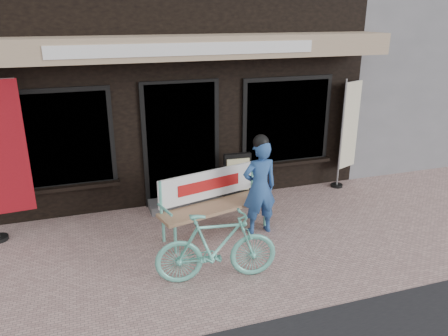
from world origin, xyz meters
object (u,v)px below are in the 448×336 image
object	(u,v)px
bench	(213,198)
nobori_red	(3,158)
person	(260,186)
nobori_cream	(348,131)
bicycle	(216,247)
menu_stand	(237,179)

from	to	relation	value
bench	nobori_red	bearing A→B (deg)	151.52
person	nobori_cream	bearing A→B (deg)	27.86
bicycle	nobori_cream	distance (m)	4.19
nobori_red	menu_stand	world-z (taller)	nobori_red
person	nobori_cream	size ratio (longest dim) A/B	0.75
bicycle	menu_stand	distance (m)	2.34
person	menu_stand	distance (m)	1.10
person	nobori_red	world-z (taller)	nobori_red
person	menu_stand	bearing A→B (deg)	87.39
bench	person	world-z (taller)	person
bench	nobori_red	size ratio (longest dim) A/B	0.74
bicycle	nobori_red	size ratio (longest dim) A/B	0.63
bench	person	size ratio (longest dim) A/B	1.17
person	bicycle	bearing A→B (deg)	-135.55
bench	nobori_cream	xyz separation A→B (m)	(3.06, 1.09, 0.52)
bench	person	distance (m)	0.74
nobori_red	nobori_cream	world-z (taller)	nobori_red
nobori_cream	menu_stand	world-z (taller)	nobori_cream
bench	nobori_red	world-z (taller)	nobori_red
bicycle	nobori_red	bearing A→B (deg)	59.75
nobori_cream	menu_stand	distance (m)	2.45
bicycle	nobori_red	distance (m)	3.38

